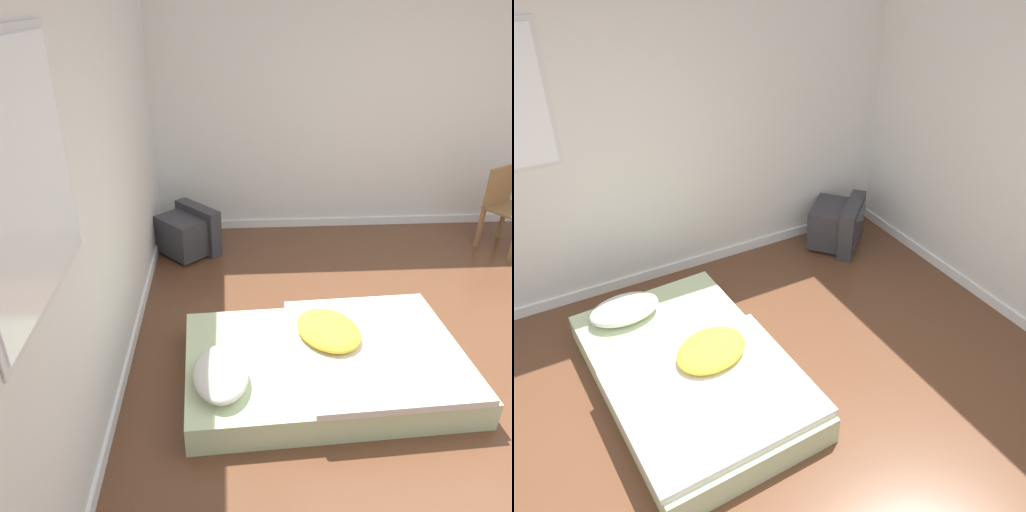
% 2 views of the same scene
% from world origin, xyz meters
% --- Properties ---
extents(wall_back, '(7.81, 0.08, 2.60)m').
position_xyz_m(wall_back, '(-0.01, 2.61, 1.29)').
color(wall_back, silver).
rests_on(wall_back, ground_plane).
extents(mattress_bed, '(1.24, 1.90, 0.35)m').
position_xyz_m(mattress_bed, '(0.19, 1.21, 0.13)').
color(mattress_bed, beige).
rests_on(mattress_bed, ground_plane).
extents(crt_tv, '(0.67, 0.67, 0.47)m').
position_xyz_m(crt_tv, '(2.12, 2.24, 0.22)').
color(crt_tv, '#333338').
rests_on(crt_tv, ground_plane).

